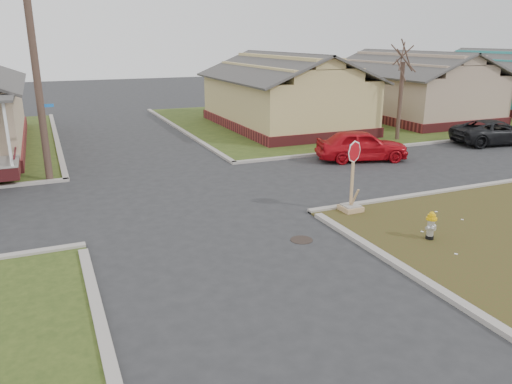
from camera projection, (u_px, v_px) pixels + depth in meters
name	position (u px, v px, depth m)	size (l,w,h in m)	color
ground	(223.00, 246.00, 13.81)	(120.00, 120.00, 0.00)	#28292B
verge_far_right	(416.00, 113.00, 37.88)	(37.00, 19.00, 0.05)	#304217
curbs	(177.00, 195.00, 18.20)	(80.00, 40.00, 0.12)	#A19991
manhole	(301.00, 240.00, 14.20)	(0.64, 0.64, 0.01)	black
side_house_yellow	(284.00, 93.00, 31.40)	(7.60, 11.60, 4.70)	maroon
side_house_tan	(411.00, 87.00, 35.17)	(7.60, 11.60, 4.70)	maroon
utility_pole	(35.00, 61.00, 18.65)	(1.80, 0.28, 9.00)	#402E25
tree_mid_right	(400.00, 101.00, 27.39)	(0.22, 0.22, 4.20)	#402E25
fire_hydrant	(431.00, 224.00, 14.02)	(0.31, 0.31, 0.82)	black
stop_sign	(351.00, 196.00, 16.32)	(0.67, 0.65, 2.35)	tan
red_sedan	(362.00, 145.00, 23.20)	(1.69, 4.21, 1.44)	red
dark_pickup	(495.00, 132.00, 26.84)	(2.14, 4.65, 1.29)	black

